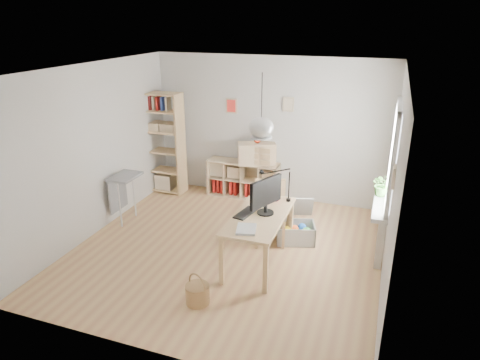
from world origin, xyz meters
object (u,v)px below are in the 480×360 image
(cube_shelf, at_px, (243,181))
(drawer_chest, at_px, (257,153))
(storage_chest, at_px, (296,228))
(chair, at_px, (270,208))
(tall_bookshelf, at_px, (163,139))
(monitor, at_px, (266,194))
(desk, at_px, (260,221))

(cube_shelf, relative_size, drawer_chest, 1.99)
(storage_chest, height_order, drawer_chest, drawer_chest)
(chair, height_order, drawer_chest, drawer_chest)
(tall_bookshelf, relative_size, drawer_chest, 2.85)
(cube_shelf, height_order, tall_bookshelf, tall_bookshelf)
(tall_bookshelf, bearing_deg, monitor, -35.32)
(tall_bookshelf, height_order, drawer_chest, tall_bookshelf)
(cube_shelf, relative_size, chair, 1.42)
(tall_bookshelf, relative_size, storage_chest, 2.48)
(tall_bookshelf, distance_m, storage_chest, 3.28)
(chair, relative_size, storage_chest, 1.22)
(cube_shelf, bearing_deg, desk, -65.39)
(desk, distance_m, storage_chest, 1.00)
(desk, distance_m, cube_shelf, 2.48)
(desk, bearing_deg, drawer_chest, 108.39)
(storage_chest, bearing_deg, monitor, -128.42)
(monitor, bearing_deg, storage_chest, 92.99)
(drawer_chest, bearing_deg, desk, -94.03)
(desk, distance_m, drawer_chest, 2.32)
(cube_shelf, distance_m, tall_bookshelf, 1.77)
(monitor, xyz_separation_m, drawer_chest, (-0.79, 2.12, -0.12))
(cube_shelf, height_order, drawer_chest, drawer_chest)
(desk, relative_size, storage_chest, 1.86)
(desk, bearing_deg, monitor, 49.67)
(chair, bearing_deg, drawer_chest, 97.00)
(desk, distance_m, tall_bookshelf, 3.27)
(drawer_chest, bearing_deg, monitor, -91.95)
(cube_shelf, bearing_deg, drawer_chest, -7.96)
(storage_chest, bearing_deg, tall_bookshelf, 142.42)
(cube_shelf, relative_size, tall_bookshelf, 0.70)
(cube_shelf, distance_m, storage_chest, 1.98)
(chair, bearing_deg, monitor, -98.36)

